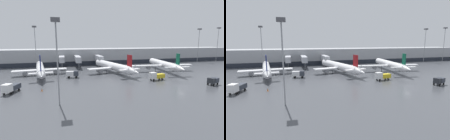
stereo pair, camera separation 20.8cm
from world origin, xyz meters
The scene contains 15 objects.
ground_plane centered at (0.00, 0.00, 0.00)m, with size 320.00×320.00×0.00m, color #424449.
terminal_building centered at (-0.33, 61.80, 4.50)m, with size 160.00×30.80×9.00m.
parked_jet_0 centered at (-43.69, 30.50, 2.59)m, with size 20.84×36.61×9.07m.
parked_jet_1 centered at (-13.73, 28.09, 2.73)m, with size 23.13×37.54×8.63m.
parked_jet_2 centered at (9.27, 24.49, 3.28)m, with size 26.77×33.96×8.93m.
service_truck_0 centered at (-48.42, 6.21, 1.51)m, with size 3.75×6.19×2.76m.
service_truck_1 centered at (-31.51, 21.72, 1.56)m, with size 4.72×2.40×2.58m.
service_truck_2 centered at (-3.16, 9.41, 1.56)m, with size 6.04×2.63×2.88m.
service_truck_3 centered at (10.57, -1.54, 1.44)m, with size 4.39×3.18×2.36m.
traffic_cone_0 centered at (-40.69, 5.70, 0.38)m, with size 0.38×0.38×0.77m.
traffic_cone_1 centered at (-10.27, 31.36, 0.31)m, with size 0.39×0.39×0.63m.
apron_light_mast_0 centered at (-47.34, 49.00, 16.22)m, with size 1.80×1.80×20.92m.
apron_light_mast_1 centered at (67.05, 51.29, 17.35)m, with size 1.80×1.80×22.62m.
apron_light_mast_2 centered at (-35.85, -6.41, 14.50)m, with size 1.80×1.80×18.38m.
apron_light_mast_6 centered at (50.84, 50.60, 16.65)m, with size 1.80×1.80×21.56m.
Camera 2 is at (-34.56, -44.54, 13.80)m, focal length 28.00 mm.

